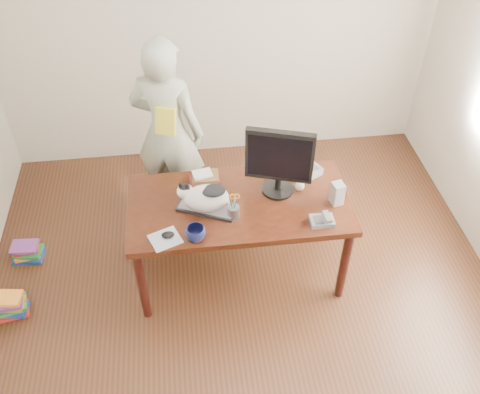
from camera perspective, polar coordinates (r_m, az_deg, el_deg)
name	(u,v)px	position (r m, az deg, el deg)	size (l,w,h in m)	color
room	(252,197)	(3.01, 1.32, -0.02)	(4.50, 4.50, 4.50)	black
desk	(238,210)	(4.01, -0.23, -1.37)	(1.60, 0.80, 0.75)	black
keyboard	(207,208)	(3.80, -3.54, -1.20)	(0.45, 0.31, 0.03)	black
cat	(204,197)	(3.72, -3.81, 0.03)	(0.40, 0.31, 0.23)	white
monitor	(279,159)	(3.75, 4.22, 4.02)	(0.47, 0.30, 0.54)	black
pen_cup	(233,210)	(3.70, -0.72, -1.44)	(0.09, 0.09, 0.22)	gray
mousepad	(165,239)	(3.63, -7.98, -4.46)	(0.25, 0.24, 0.00)	silver
mouse	(168,235)	(3.63, -7.70, -4.00)	(0.10, 0.09, 0.04)	black
coffee_mug	(196,234)	(3.57, -4.75, -3.91)	(0.13, 0.13, 0.10)	#0C1033
phone	(322,220)	(3.73, 8.78, -2.49)	(0.17, 0.14, 0.07)	slate
speaker	(337,193)	(3.85, 10.34, 0.38)	(0.09, 0.10, 0.17)	gray
baseball	(300,186)	(3.95, 6.38, 1.19)	(0.07, 0.07, 0.07)	white
book_stack	(204,178)	(4.01, -3.83, 2.05)	(0.24, 0.18, 0.08)	#521518
calculator	(306,168)	(4.12, 7.01, 3.09)	(0.25, 0.28, 0.07)	slate
person	(168,132)	(4.42, -7.72, 6.89)	(0.61, 0.40, 1.66)	silver
held_book	(166,121)	(4.16, -7.94, 8.00)	(0.18, 0.14, 0.22)	yellow
book_pile_a	(10,305)	(4.42, -23.30, -10.57)	(0.27, 0.22, 0.18)	red
book_pile_b	(27,252)	(4.76, -21.75, -5.42)	(0.26, 0.20, 0.15)	navy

